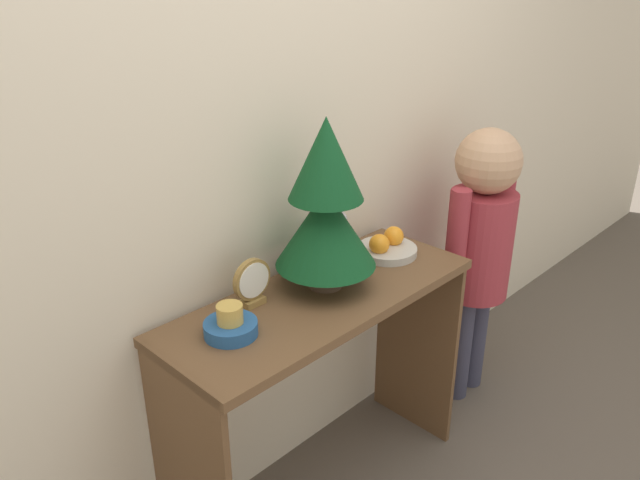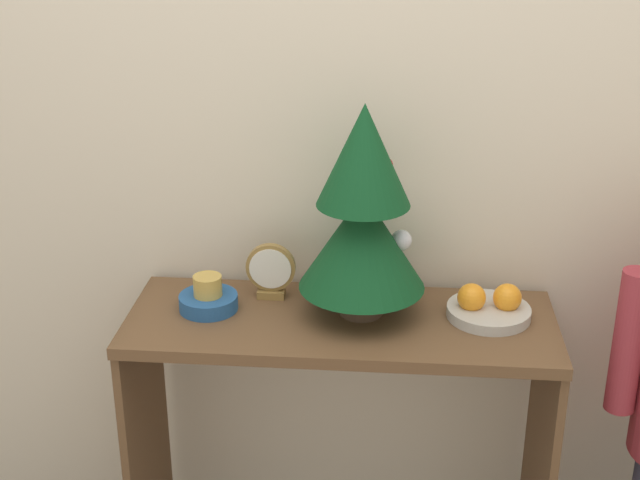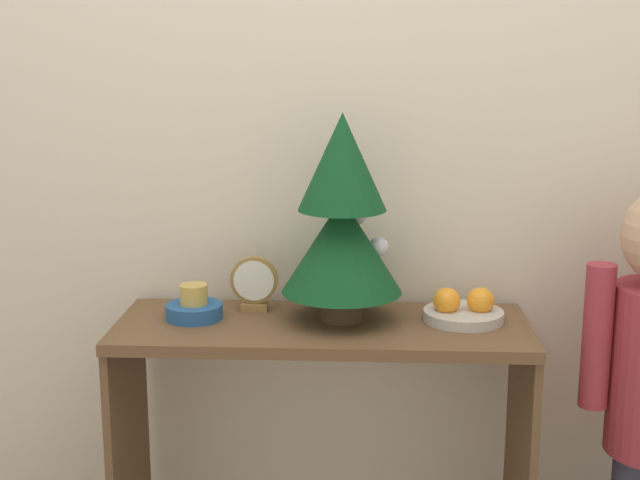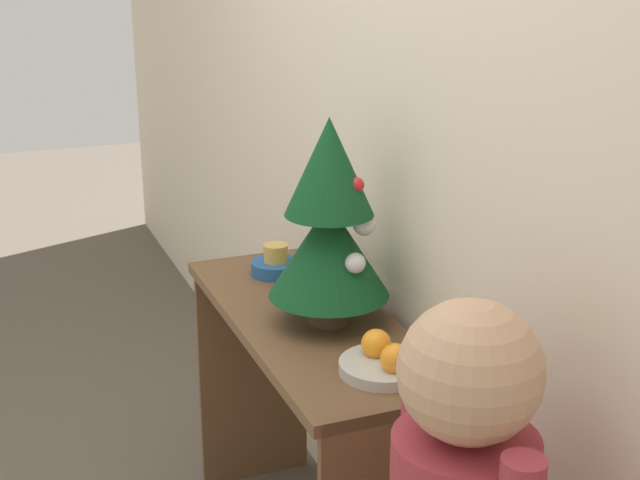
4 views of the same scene
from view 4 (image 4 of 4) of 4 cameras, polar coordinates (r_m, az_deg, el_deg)
name	(u,v)px [view 4 (image 4 of 4)]	position (r m, az deg, el deg)	size (l,w,h in m)	color
back_wall	(398,132)	(2.27, 5.04, 6.90)	(7.00, 0.05, 2.50)	beige
console_table	(310,384)	(2.40, -0.61, -9.19)	(1.05, 0.39, 0.78)	brown
mini_tree	(329,223)	(2.20, 0.60, 1.11)	(0.31, 0.31, 0.53)	#4C3828
fruit_bowl	(385,361)	(2.02, 4.15, -7.73)	(0.20, 0.20, 0.09)	#B7B2A8
singing_bowl	(276,264)	(2.60, -2.84, -1.56)	(0.15, 0.15, 0.09)	#235189
desk_clock	(320,263)	(2.49, 0.01, -1.48)	(0.13, 0.04, 0.15)	olive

